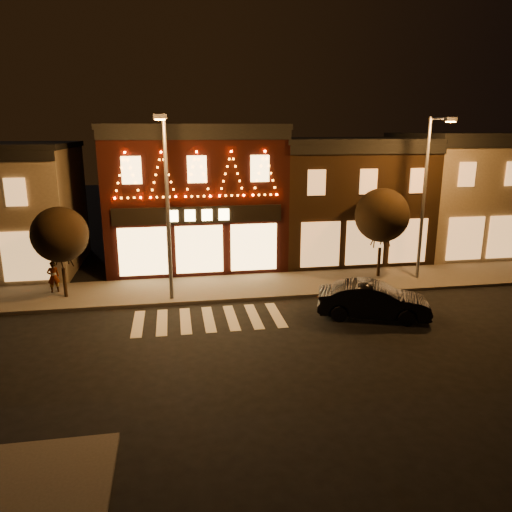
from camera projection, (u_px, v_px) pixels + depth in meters
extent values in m
plane|color=black|center=(217.00, 361.00, 17.33)|extent=(120.00, 120.00, 0.00)
cube|color=#47423D|center=(241.00, 287.00, 25.27)|extent=(44.00, 4.00, 0.15)
cube|color=black|center=(194.00, 197.00, 29.67)|extent=(10.00, 8.00, 8.00)
cube|color=black|center=(192.00, 127.00, 28.63)|extent=(10.20, 8.20, 0.30)
cube|color=black|center=(196.00, 135.00, 24.86)|extent=(10.00, 0.25, 0.50)
cube|color=black|center=(198.00, 215.00, 25.86)|extent=(9.00, 0.15, 0.90)
cube|color=#FFD87F|center=(199.00, 215.00, 25.77)|extent=(3.40, 0.08, 0.60)
cube|color=#2F1E10|center=(342.00, 200.00, 31.34)|extent=(9.00, 8.00, 7.20)
cube|color=black|center=(345.00, 140.00, 30.40)|extent=(9.20, 8.20, 0.30)
cube|color=black|center=(370.00, 149.00, 26.63)|extent=(9.00, 0.25, 0.50)
cube|color=#7B6E58|center=(470.00, 195.00, 32.79)|extent=(9.00, 8.00, 7.50)
cube|color=black|center=(476.00, 135.00, 31.80)|extent=(9.20, 8.20, 0.30)
cylinder|color=#59595E|center=(168.00, 210.00, 22.25)|extent=(0.17, 0.17, 8.53)
cylinder|color=#59595E|center=(162.00, 116.00, 20.38)|extent=(0.23, 1.71, 0.11)
cube|color=#59595E|center=(160.00, 116.00, 19.57)|extent=(0.55, 0.34, 0.19)
cube|color=orange|center=(160.00, 119.00, 19.60)|extent=(0.42, 0.24, 0.05)
cylinder|color=#59595E|center=(424.00, 200.00, 25.54)|extent=(0.17, 0.17, 8.49)
cylinder|color=#59595E|center=(440.00, 118.00, 23.69)|extent=(0.20, 1.70, 0.11)
cube|color=#59595E|center=(451.00, 119.00, 22.91)|extent=(0.55, 0.33, 0.19)
cube|color=orange|center=(451.00, 122.00, 22.93)|extent=(0.41, 0.23, 0.05)
cylinder|color=black|center=(65.00, 282.00, 23.40)|extent=(0.16, 0.16, 1.44)
sphere|color=black|center=(60.00, 235.00, 22.80)|extent=(2.63, 2.63, 2.63)
cylinder|color=black|center=(379.00, 262.00, 26.74)|extent=(0.17, 0.17, 1.59)
sphere|color=black|center=(382.00, 215.00, 26.08)|extent=(2.90, 2.90, 2.90)
imported|color=black|center=(373.00, 301.00, 21.15)|extent=(5.06, 3.14, 1.57)
imported|color=gray|center=(53.00, 277.00, 24.04)|extent=(0.67, 0.55, 1.59)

